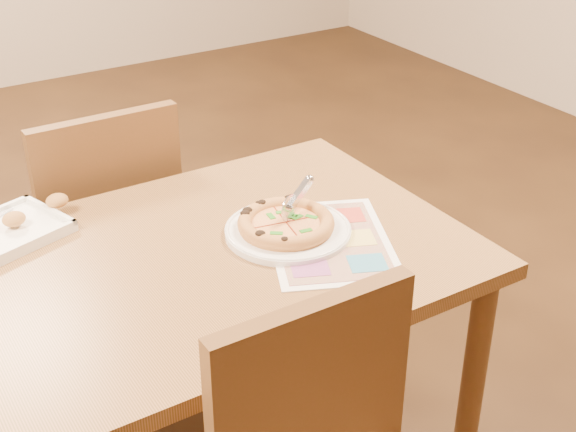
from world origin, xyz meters
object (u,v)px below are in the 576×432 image
appetizer_tray (2,234)px  menu (329,241)px  pizza_cutter (296,198)px  pizza (286,223)px  plate (288,231)px  dining_table (192,291)px  chair_far (104,212)px

appetizer_tray → menu: (0.66, -0.43, -0.01)m
pizza_cutter → pizza: bearing=178.1°
plate → appetizer_tray: (-0.60, 0.34, 0.01)m
dining_table → pizza_cutter: pizza_cutter is taller
appetizer_tray → plate: bearing=-29.9°
dining_table → appetizer_tray: size_ratio=3.50×
pizza → menu: (0.07, -0.09, -0.03)m
chair_far → pizza_cutter: (0.29, -0.60, 0.23)m
pizza_cutter → menu: (0.03, -0.11, -0.08)m
dining_table → pizza_cutter: 0.34m
appetizer_tray → menu: size_ratio=0.93×
pizza → appetizer_tray: bearing=150.3°
chair_far → pizza_cutter: 0.71m
plate → pizza_cutter: pizza_cutter is taller
menu → plate: bearing=127.9°
chair_far → menu: chair_far is taller
pizza → pizza_cutter: pizza_cutter is taller
chair_far → appetizer_tray: 0.47m
chair_far → pizza: 0.69m
pizza_cutter → appetizer_tray: size_ratio=0.33×
dining_table → menu: size_ratio=3.27×
dining_table → plate: size_ratio=4.24×
plate → appetizer_tray: appetizer_tray is taller
plate → menu: bearing=-52.1°
menu → appetizer_tray: bearing=147.2°
pizza_cutter → appetizer_tray: bearing=126.5°
plate → pizza: (-0.00, 0.00, 0.02)m
plate → pizza_cutter: (0.04, 0.02, 0.07)m
plate → chair_far: bearing=112.3°
menu → pizza: bearing=128.0°
menu → dining_table: bearing=162.2°
pizza → pizza_cutter: bearing=24.9°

